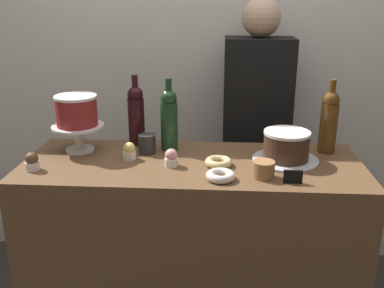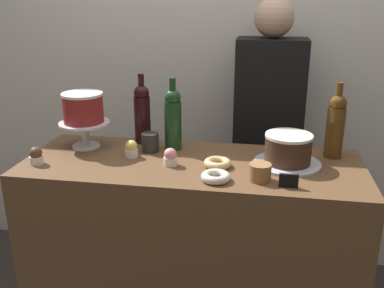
{
  "view_description": "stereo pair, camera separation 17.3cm",
  "coord_description": "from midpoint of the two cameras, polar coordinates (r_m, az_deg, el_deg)",
  "views": [
    {
      "loc": [
        0.11,
        -1.69,
        1.61
      ],
      "look_at": [
        0.0,
        0.0,
        1.02
      ],
      "focal_mm": 40.68,
      "sensor_mm": 36.0,
      "label": 1
    },
    {
      "loc": [
        0.28,
        -1.67,
        1.61
      ],
      "look_at": [
        0.0,
        0.0,
        1.02
      ],
      "focal_mm": 40.68,
      "sensor_mm": 36.0,
      "label": 2
    }
  ],
  "objects": [
    {
      "name": "cookie_stack",
      "position": [
        1.67,
        11.87,
        -3.69
      ],
      "size": [
        0.08,
        0.08,
        0.07
      ],
      "color": "olive",
      "rests_on": "display_counter"
    },
    {
      "name": "wine_bottle_amber",
      "position": [
        1.96,
        20.75,
        2.34
      ],
      "size": [
        0.08,
        0.08,
        0.33
      ],
      "color": "#5B3814",
      "rests_on": "display_counter"
    },
    {
      "name": "wine_bottle_green",
      "position": [
        1.93,
        0.04,
        3.38
      ],
      "size": [
        0.08,
        0.08,
        0.33
      ],
      "color": "#193D1E",
      "rests_on": "display_counter"
    },
    {
      "name": "back_wall",
      "position": [
        2.56,
        5.22,
        12.01
      ],
      "size": [
        6.0,
        0.05,
        2.6
      ],
      "color": "silver",
      "rests_on": "ground_plane"
    },
    {
      "name": "wine_bottle_dark_red",
      "position": [
        2.03,
        -4.13,
        4.09
      ],
      "size": [
        0.08,
        0.08,
        0.33
      ],
      "color": "black",
      "rests_on": "display_counter"
    },
    {
      "name": "price_sign_chalkboard",
      "position": [
        1.64,
        15.55,
        -4.72
      ],
      "size": [
        0.07,
        0.01,
        0.05
      ],
      "color": "black",
      "rests_on": "display_counter"
    },
    {
      "name": "cupcake_strawberry",
      "position": [
        1.78,
        -0.07,
        -1.8
      ],
      "size": [
        0.06,
        0.06,
        0.07
      ],
      "color": "white",
      "rests_on": "display_counter"
    },
    {
      "name": "cake_stand_pedestal",
      "position": [
        2.01,
        -11.5,
        1.77
      ],
      "size": [
        0.23,
        0.23,
        0.12
      ],
      "color": "silver",
      "rests_on": "display_counter"
    },
    {
      "name": "donut_glazed",
      "position": [
        1.78,
        6.16,
        -2.56
      ],
      "size": [
        0.11,
        0.11,
        0.03
      ],
      "color": "#E0C17F",
      "rests_on": "display_counter"
    },
    {
      "name": "cupcake_lemon",
      "position": [
        1.88,
        -5.36,
        -0.71
      ],
      "size": [
        0.06,
        0.06,
        0.07
      ],
      "color": "white",
      "rests_on": "display_counter"
    },
    {
      "name": "donut_sugar",
      "position": [
        1.65,
        6.14,
        -4.35
      ],
      "size": [
        0.11,
        0.11,
        0.03
      ],
      "color": "silver",
      "rests_on": "display_counter"
    },
    {
      "name": "barista_figure",
      "position": [
        2.42,
        11.8,
        0.06
      ],
      "size": [
        0.36,
        0.22,
        1.6
      ],
      "color": "black",
      "rests_on": "ground_plane"
    },
    {
      "name": "display_counter",
      "position": [
        2.04,
        2.51,
        -14.83
      ],
      "size": [
        1.42,
        0.54,
        0.94
      ],
      "color": "brown",
      "rests_on": "ground_plane"
    },
    {
      "name": "cupcake_chocolate",
      "position": [
        1.87,
        -17.31,
        -1.56
      ],
      "size": [
        0.06,
        0.06,
        0.07
      ],
      "color": "white",
      "rests_on": "display_counter"
    },
    {
      "name": "white_layer_cake",
      "position": [
        1.98,
        -11.7,
        4.66
      ],
      "size": [
        0.18,
        0.18,
        0.13
      ],
      "color": "maroon",
      "rests_on": "cake_stand_pedestal"
    },
    {
      "name": "coffee_cup_ceramic",
      "position": [
        1.93,
        -2.96,
        0.18
      ],
      "size": [
        0.08,
        0.08,
        0.08
      ],
      "color": "#282828",
      "rests_on": "display_counter"
    },
    {
      "name": "silver_serving_platter",
      "position": [
        1.86,
        14.98,
        -2.51
      ],
      "size": [
        0.28,
        0.28,
        0.01
      ],
      "color": "silver",
      "rests_on": "display_counter"
    },
    {
      "name": "chocolate_round_cake",
      "position": [
        1.83,
        15.16,
        -0.6
      ],
      "size": [
        0.19,
        0.19,
        0.12
      ],
      "color": "#3D2619",
      "rests_on": "silver_serving_platter"
    }
  ]
}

